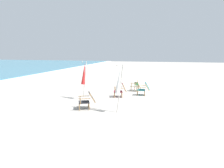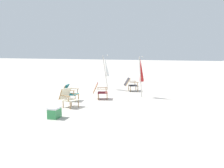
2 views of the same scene
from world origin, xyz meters
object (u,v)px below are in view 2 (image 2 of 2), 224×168
at_px(beach_chair_back_right, 130,84).
at_px(beach_chair_front_left, 68,97).
at_px(cooler_box, 54,113).
at_px(umbrella_furled_red, 141,71).
at_px(umbrella_furled_white, 106,67).
at_px(beach_chair_far_center, 69,92).
at_px(beach_chair_back_left, 99,90).

height_order(beach_chair_back_right, beach_chair_front_left, beach_chair_front_left).
xyz_separation_m(beach_chair_front_left, cooler_box, (1.74, 0.26, -0.23)).
xyz_separation_m(umbrella_furled_red, cooler_box, (4.64, -2.39, -1.17)).
distance_m(beach_chair_back_right, umbrella_furled_white, 1.77).
bearing_deg(umbrella_furled_red, beach_chair_far_center, -61.97).
relative_size(beach_chair_back_left, beach_chair_far_center, 1.07).
bearing_deg(beach_chair_far_center, cooler_box, 14.65).
height_order(beach_chair_back_right, umbrella_furled_red, umbrella_furled_red).
relative_size(beach_chair_back_right, umbrella_furled_red, 0.44).
relative_size(beach_chair_far_center, cooler_box, 1.62).
bearing_deg(umbrella_furled_white, beach_chair_front_left, -2.98).
bearing_deg(beach_chair_back_right, beach_chair_back_left, -20.16).
distance_m(beach_chair_back_right, beach_chair_far_center, 4.19).
xyz_separation_m(beach_chair_back_right, beach_chair_front_left, (4.74, -1.75, 0.01)).
bearing_deg(umbrella_furled_red, beach_chair_front_left, -42.40).
height_order(beach_chair_back_right, umbrella_furled_white, umbrella_furled_white).
xyz_separation_m(beach_chair_back_left, beach_chair_far_center, (0.79, -1.26, -0.01)).
bearing_deg(beach_chair_far_center, beach_chair_back_right, 147.25).
bearing_deg(umbrella_furled_white, cooler_box, 0.09).
distance_m(beach_chair_back_left, beach_chair_far_center, 1.48).
distance_m(beach_chair_back_left, umbrella_furled_red, 2.30).
bearing_deg(umbrella_furled_white, beach_chair_back_left, 9.96).
bearing_deg(umbrella_furled_white, umbrella_furled_red, 51.11).
bearing_deg(beach_chair_far_center, umbrella_furled_white, 168.08).
relative_size(beach_chair_front_left, umbrella_furled_white, 0.42).
bearing_deg(beach_chair_back_right, umbrella_furled_white, -93.64).
distance_m(beach_chair_back_right, umbrella_furled_red, 2.26).
bearing_deg(beach_chair_far_center, beach_chair_back_left, 121.92).
xyz_separation_m(beach_chair_back_left, umbrella_furled_white, (-2.83, -0.50, 0.93)).
bearing_deg(beach_chair_far_center, beach_chair_front_left, 22.78).
xyz_separation_m(beach_chair_front_left, beach_chair_far_center, (-1.22, -0.51, -0.01)).
xyz_separation_m(beach_chair_far_center, umbrella_furled_red, (-1.68, 3.16, 0.95)).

